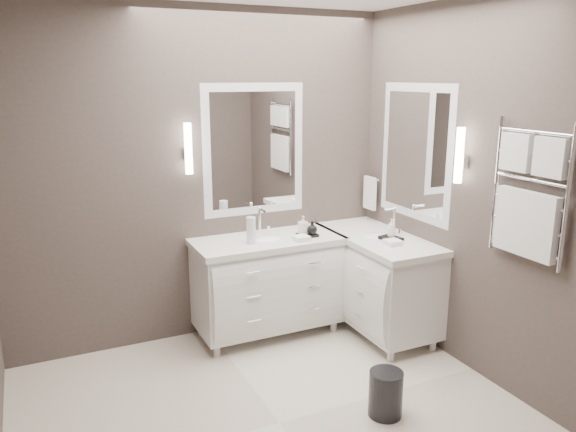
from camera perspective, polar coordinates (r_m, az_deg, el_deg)
name	(u,v)px	position (r m, az deg, el deg)	size (l,w,h in m)	color
floor	(279,424)	(3.82, -0.87, -20.34)	(3.20, 3.00, 0.01)	silver
wall_back	(203,177)	(4.64, -8.68, 3.91)	(3.20, 0.01, 2.70)	#463C38
wall_front	(458,316)	(2.05, 16.93, -9.69)	(3.20, 0.01, 2.70)	#463C38
wall_right	(487,194)	(4.16, 19.60, 2.09)	(0.01, 3.00, 2.70)	#463C38
vanity_back	(268,280)	(4.76, -2.08, -6.48)	(1.24, 0.59, 0.97)	white
vanity_right	(376,276)	(4.89, 8.97, -6.08)	(0.59, 1.24, 0.97)	white
mirror_back	(254,150)	(4.74, -3.46, 6.70)	(0.90, 0.02, 1.10)	white
mirror_right	(415,152)	(4.71, 12.82, 6.34)	(0.02, 0.90, 1.10)	white
sconce_back	(188,150)	(4.49, -10.09, 6.65)	(0.06, 0.06, 0.40)	white
sconce_right	(459,156)	(4.23, 17.01, 5.81)	(0.06, 0.06, 0.40)	white
towel_bar_corner	(370,192)	(5.20, 8.32, 2.39)	(0.03, 0.22, 0.30)	white
towel_ladder	(528,200)	(3.85, 23.23, 1.48)	(0.06, 0.58, 0.90)	white
waste_bin	(386,394)	(3.87, 9.89, -17.35)	(0.22, 0.22, 0.31)	black
amenity_tray_back	(307,235)	(4.69, 1.97, -1.94)	(0.16, 0.12, 0.02)	black
amenity_tray_right	(391,238)	(4.67, 10.41, -2.25)	(0.13, 0.17, 0.03)	black
water_bottle	(251,230)	(4.48, -3.78, -1.46)	(0.08, 0.08, 0.22)	silver
soap_bottle_a	(303,225)	(4.67, 1.54, -0.90)	(0.07, 0.07, 0.15)	white
soap_bottle_b	(312,228)	(4.66, 2.47, -1.20)	(0.08, 0.08, 0.11)	black
soap_bottle_c	(391,228)	(4.64, 10.46, -1.20)	(0.06, 0.06, 0.15)	white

